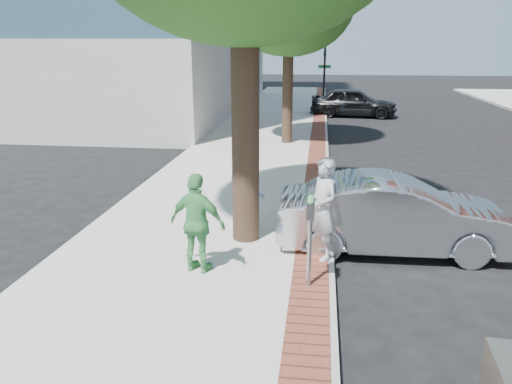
% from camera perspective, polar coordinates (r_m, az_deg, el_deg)
% --- Properties ---
extents(ground, '(120.00, 120.00, 0.00)m').
position_cam_1_polar(ground, '(8.15, 1.12, -11.36)').
color(ground, black).
rests_on(ground, ground).
extents(sidewalk, '(5.00, 60.00, 0.15)m').
position_cam_1_polar(sidewalk, '(15.78, -1.12, 2.83)').
color(sidewalk, '#9E9991').
rests_on(sidewalk, ground).
extents(brick_strip, '(0.60, 60.00, 0.01)m').
position_cam_1_polar(brick_strip, '(15.60, 6.91, 2.85)').
color(brick_strip, brown).
rests_on(brick_strip, sidewalk).
extents(curb, '(0.10, 60.00, 0.15)m').
position_cam_1_polar(curb, '(15.62, 8.18, 2.52)').
color(curb, gray).
rests_on(curb, ground).
extents(office_base, '(18.20, 22.20, 4.00)m').
position_cam_1_polar(office_base, '(32.30, -18.34, 12.51)').
color(office_base, gray).
rests_on(office_base, ground).
extents(signal_near, '(0.70, 0.15, 3.80)m').
position_cam_1_polar(signal_near, '(29.21, 7.81, 13.33)').
color(signal_near, black).
rests_on(signal_near, ground).
extents(tree_far, '(4.80, 4.80, 7.14)m').
position_cam_1_polar(tree_far, '(19.26, 3.81, 20.93)').
color(tree_far, black).
rests_on(tree_far, sidewalk).
extents(parking_meter, '(0.12, 0.32, 1.47)m').
position_cam_1_polar(parking_meter, '(7.64, 6.21, -3.54)').
color(parking_meter, gray).
rests_on(parking_meter, sidewalk).
extents(person_gray, '(0.72, 0.80, 1.83)m').
position_cam_1_polar(person_gray, '(8.75, 7.67, -1.93)').
color(person_gray, '#9C9DA1').
rests_on(person_gray, sidewalk).
extents(person_officer, '(0.99, 1.05, 1.72)m').
position_cam_1_polar(person_officer, '(9.84, -1.03, -0.02)').
color(person_officer, '#8CA8D9').
rests_on(person_officer, sidewalk).
extents(person_green, '(1.06, 0.66, 1.69)m').
position_cam_1_polar(person_green, '(8.24, -6.69, -3.59)').
color(person_green, '#479C53').
rests_on(person_green, sidewalk).
extents(sedan_silver, '(4.42, 1.64, 1.44)m').
position_cam_1_polar(sedan_silver, '(9.76, 15.55, -2.57)').
color(sedan_silver, '#B1B2B8').
rests_on(sedan_silver, ground).
extents(bg_car, '(4.76, 2.29, 1.57)m').
position_cam_1_polar(bg_car, '(28.03, 11.10, 10.03)').
color(bg_car, black).
rests_on(bg_car, ground).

